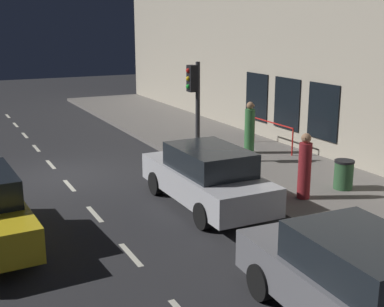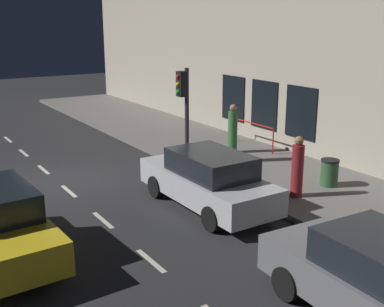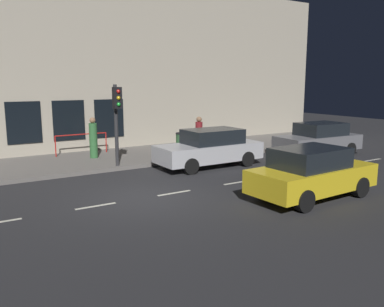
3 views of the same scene
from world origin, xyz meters
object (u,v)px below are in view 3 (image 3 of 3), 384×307
(trash_bin, at_px, (181,141))
(parked_car_1, at_px, (312,173))
(parked_car_2, at_px, (318,139))
(pedestrian_1, at_px, (93,139))
(traffic_light, at_px, (117,111))
(parked_car_0, at_px, (210,148))
(pedestrian_0, at_px, (199,136))

(trash_bin, bearing_deg, parked_car_1, 175.04)
(parked_car_1, bearing_deg, parked_car_2, 126.95)
(parked_car_2, bearing_deg, pedestrian_1, 68.69)
(traffic_light, distance_m, parked_car_0, 4.12)
(parked_car_2, relative_size, trash_bin, 5.34)
(parked_car_2, xyz_separation_m, trash_bin, (4.46, 5.11, -0.23))
(parked_car_0, bearing_deg, parked_car_1, -179.73)
(parked_car_2, distance_m, pedestrian_0, 5.80)
(parked_car_1, bearing_deg, parked_car_0, 177.90)
(parked_car_1, xyz_separation_m, pedestrian_0, (7.84, -0.94, 0.18))
(traffic_light, relative_size, pedestrian_1, 1.80)
(parked_car_2, distance_m, pedestrian_1, 10.66)
(trash_bin, bearing_deg, pedestrian_1, 91.44)
(pedestrian_1, bearing_deg, pedestrian_0, 39.37)
(parked_car_0, xyz_separation_m, trash_bin, (3.85, -0.84, -0.23))
(traffic_light, xyz_separation_m, parked_car_2, (-2.05, -9.47, -1.60))
(parked_car_1, distance_m, pedestrian_1, 9.96)
(traffic_light, xyz_separation_m, parked_car_0, (-1.43, -3.52, -1.60))
(parked_car_0, distance_m, trash_bin, 3.94)
(parked_car_2, bearing_deg, pedestrian_0, 61.89)
(pedestrian_0, xyz_separation_m, pedestrian_1, (1.37, 4.75, 0.04))
(pedestrian_0, bearing_deg, parked_car_0, 43.57)
(parked_car_2, height_order, pedestrian_0, pedestrian_0)
(traffic_light, distance_m, parked_car_1, 7.93)
(parked_car_0, height_order, pedestrian_0, pedestrian_0)
(parked_car_0, height_order, pedestrian_1, pedestrian_1)
(pedestrian_0, height_order, trash_bin, pedestrian_0)
(parked_car_0, xyz_separation_m, pedestrian_1, (3.73, 3.78, 0.22))
(parked_car_1, distance_m, pedestrian_0, 7.90)
(parked_car_1, height_order, pedestrian_0, pedestrian_0)
(traffic_light, relative_size, parked_car_2, 0.76)
(traffic_light, height_order, trash_bin, traffic_light)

